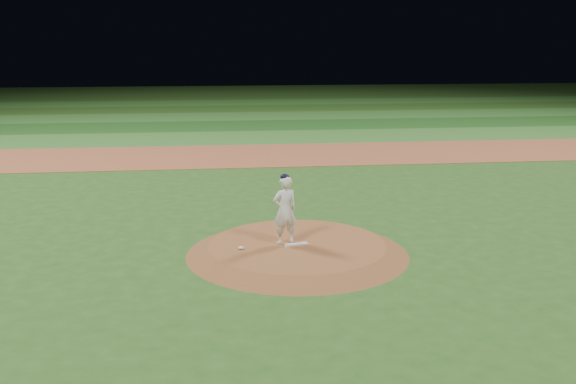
{
  "coord_description": "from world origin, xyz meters",
  "views": [
    {
      "loc": [
        -2.0,
        -15.02,
        5.18
      ],
      "look_at": [
        0.0,
        2.0,
        1.1
      ],
      "focal_mm": 40.0,
      "sensor_mm": 36.0,
      "label": 1
    }
  ],
  "objects_px": {
    "pitchers_mound": "(297,249)",
    "rosin_bag": "(241,248)",
    "pitcher_on_mound": "(285,210)",
    "pitching_rubber": "(296,244)"
  },
  "relations": [
    {
      "from": "rosin_bag",
      "to": "pitcher_on_mound",
      "type": "bearing_deg",
      "value": 17.32
    },
    {
      "from": "pitching_rubber",
      "to": "rosin_bag",
      "type": "height_order",
      "value": "rosin_bag"
    },
    {
      "from": "rosin_bag",
      "to": "pitcher_on_mound",
      "type": "relative_size",
      "value": 0.08
    },
    {
      "from": "pitchers_mound",
      "to": "pitcher_on_mound",
      "type": "relative_size",
      "value": 3.12
    },
    {
      "from": "pitchers_mound",
      "to": "rosin_bag",
      "type": "height_order",
      "value": "rosin_bag"
    },
    {
      "from": "pitching_rubber",
      "to": "rosin_bag",
      "type": "distance_m",
      "value": 1.38
    },
    {
      "from": "rosin_bag",
      "to": "pitcher_on_mound",
      "type": "distance_m",
      "value": 1.43
    },
    {
      "from": "pitchers_mound",
      "to": "pitching_rubber",
      "type": "xyz_separation_m",
      "value": [
        -0.04,
        -0.07,
        0.14
      ]
    },
    {
      "from": "pitchers_mound",
      "to": "pitcher_on_mound",
      "type": "distance_m",
      "value": 1.04
    },
    {
      "from": "pitchers_mound",
      "to": "pitcher_on_mound",
      "type": "bearing_deg",
      "value": 164.65
    }
  ]
}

